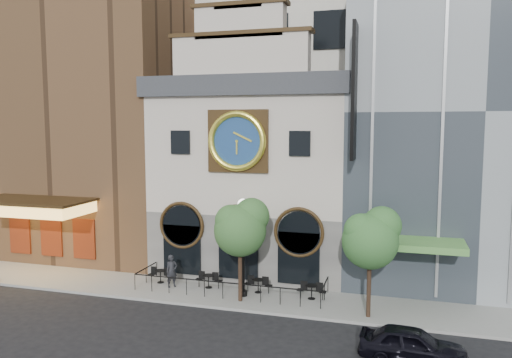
{
  "coord_description": "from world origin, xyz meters",
  "views": [
    {
      "loc": [
        9.01,
        -23.28,
        9.44
      ],
      "look_at": [
        0.47,
        6.0,
        6.16
      ],
      "focal_mm": 35.0,
      "sensor_mm": 36.0,
      "label": 1
    }
  ],
  "objects_px": {
    "bistro_1": "(209,280)",
    "bistro_3": "(312,291)",
    "bistro_0": "(160,275)",
    "tree_right": "(371,237)",
    "bistro_2": "(258,284)",
    "car_right": "(412,345)",
    "pedestrian": "(172,271)",
    "tree_left": "(241,226)",
    "lamppost": "(243,236)"
  },
  "relations": [
    {
      "from": "bistro_1",
      "to": "bistro_3",
      "type": "distance_m",
      "value": 6.01
    },
    {
      "from": "bistro_0",
      "to": "tree_right",
      "type": "distance_m",
      "value": 12.87
    },
    {
      "from": "bistro_3",
      "to": "bistro_2",
      "type": "bearing_deg",
      "value": 176.48
    },
    {
      "from": "bistro_1",
      "to": "car_right",
      "type": "xyz_separation_m",
      "value": [
        11.07,
        -5.88,
        0.1
      ]
    },
    {
      "from": "bistro_3",
      "to": "pedestrian",
      "type": "xyz_separation_m",
      "value": [
        -8.1,
        -0.27,
        0.48
      ]
    },
    {
      "from": "bistro_1",
      "to": "tree_left",
      "type": "bearing_deg",
      "value": -31.34
    },
    {
      "from": "bistro_1",
      "to": "lamppost",
      "type": "height_order",
      "value": "lamppost"
    },
    {
      "from": "bistro_2",
      "to": "pedestrian",
      "type": "xyz_separation_m",
      "value": [
        -5.06,
        -0.45,
        0.48
      ]
    },
    {
      "from": "car_right",
      "to": "tree_left",
      "type": "distance_m",
      "value": 10.27
    },
    {
      "from": "tree_right",
      "to": "pedestrian",
      "type": "bearing_deg",
      "value": 172.98
    },
    {
      "from": "bistro_2",
      "to": "tree_left",
      "type": "xyz_separation_m",
      "value": [
        -0.5,
        -1.5,
        3.58
      ]
    },
    {
      "from": "pedestrian",
      "to": "bistro_3",
      "type": "bearing_deg",
      "value": -46.54
    },
    {
      "from": "car_right",
      "to": "bistro_0",
      "type": "bearing_deg",
      "value": 70.74
    },
    {
      "from": "pedestrian",
      "to": "car_right",
      "type": "bearing_deg",
      "value": -70.83
    },
    {
      "from": "bistro_1",
      "to": "bistro_2",
      "type": "xyz_separation_m",
      "value": [
        2.96,
        0.0,
        0.0
      ]
    },
    {
      "from": "bistro_2",
      "to": "pedestrian",
      "type": "bearing_deg",
      "value": -174.88
    },
    {
      "from": "bistro_1",
      "to": "car_right",
      "type": "distance_m",
      "value": 12.54
    },
    {
      "from": "tree_left",
      "to": "car_right",
      "type": "bearing_deg",
      "value": -26.96
    },
    {
      "from": "bistro_0",
      "to": "car_right",
      "type": "bearing_deg",
      "value": -22.76
    },
    {
      "from": "bistro_1",
      "to": "car_right",
      "type": "relative_size",
      "value": 0.38
    },
    {
      "from": "bistro_1",
      "to": "bistro_2",
      "type": "distance_m",
      "value": 2.96
    },
    {
      "from": "bistro_1",
      "to": "pedestrian",
      "type": "height_order",
      "value": "pedestrian"
    },
    {
      "from": "bistro_0",
      "to": "tree_right",
      "type": "xyz_separation_m",
      "value": [
        12.24,
        -1.9,
        3.52
      ]
    },
    {
      "from": "lamppost",
      "to": "tree_right",
      "type": "distance_m",
      "value": 6.94
    },
    {
      "from": "bistro_2",
      "to": "bistro_3",
      "type": "height_order",
      "value": "same"
    },
    {
      "from": "bistro_3",
      "to": "pedestrian",
      "type": "relative_size",
      "value": 0.84
    },
    {
      "from": "bistro_1",
      "to": "tree_left",
      "type": "xyz_separation_m",
      "value": [
        2.46,
        -1.5,
        3.58
      ]
    },
    {
      "from": "pedestrian",
      "to": "tree_right",
      "type": "distance_m",
      "value": 11.73
    },
    {
      "from": "bistro_3",
      "to": "lamppost",
      "type": "bearing_deg",
      "value": -171.36
    },
    {
      "from": "bistro_0",
      "to": "tree_right",
      "type": "bearing_deg",
      "value": -8.81
    },
    {
      "from": "car_right",
      "to": "lamppost",
      "type": "relative_size",
      "value": 0.78
    },
    {
      "from": "bistro_0",
      "to": "lamppost",
      "type": "height_order",
      "value": "lamppost"
    },
    {
      "from": "bistro_2",
      "to": "car_right",
      "type": "relative_size",
      "value": 0.38
    },
    {
      "from": "tree_right",
      "to": "lamppost",
      "type": "bearing_deg",
      "value": 170.91
    },
    {
      "from": "tree_left",
      "to": "pedestrian",
      "type": "bearing_deg",
      "value": 167.03
    },
    {
      "from": "bistro_1",
      "to": "bistro_3",
      "type": "xyz_separation_m",
      "value": [
        6.01,
        -0.18,
        0.0
      ]
    },
    {
      "from": "bistro_1",
      "to": "tree_right",
      "type": "xyz_separation_m",
      "value": [
        9.15,
        -1.84,
        3.52
      ]
    },
    {
      "from": "bistro_0",
      "to": "bistro_1",
      "type": "distance_m",
      "value": 3.09
    },
    {
      "from": "bistro_1",
      "to": "bistro_3",
      "type": "height_order",
      "value": "same"
    },
    {
      "from": "lamppost",
      "to": "tree_right",
      "type": "xyz_separation_m",
      "value": [
        6.82,
        -1.09,
        0.65
      ]
    },
    {
      "from": "bistro_2",
      "to": "tree_right",
      "type": "distance_m",
      "value": 7.35
    },
    {
      "from": "bistro_0",
      "to": "car_right",
      "type": "distance_m",
      "value": 15.36
    },
    {
      "from": "car_right",
      "to": "tree_right",
      "type": "xyz_separation_m",
      "value": [
        -1.93,
        4.04,
        3.41
      ]
    },
    {
      "from": "tree_right",
      "to": "bistro_1",
      "type": "bearing_deg",
      "value": 168.65
    },
    {
      "from": "car_right",
      "to": "tree_right",
      "type": "distance_m",
      "value": 5.63
    },
    {
      "from": "bistro_2",
      "to": "pedestrian",
      "type": "relative_size",
      "value": 0.84
    },
    {
      "from": "lamppost",
      "to": "tree_right",
      "type": "height_order",
      "value": "tree_right"
    },
    {
      "from": "bistro_3",
      "to": "car_right",
      "type": "distance_m",
      "value": 7.62
    },
    {
      "from": "bistro_0",
      "to": "car_right",
      "type": "height_order",
      "value": "car_right"
    },
    {
      "from": "tree_right",
      "to": "bistro_2",
      "type": "bearing_deg",
      "value": 163.45
    }
  ]
}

